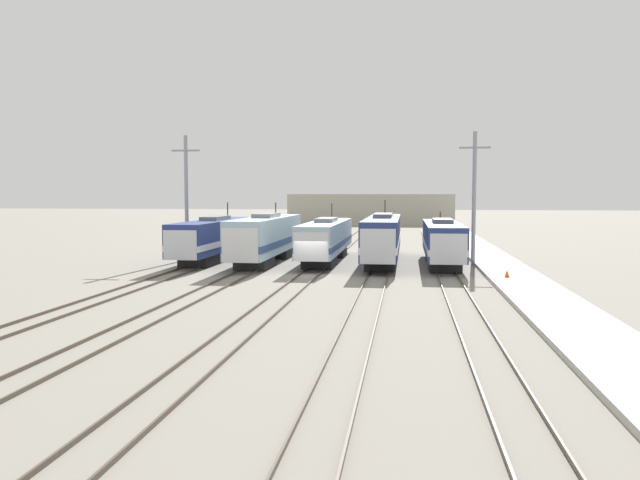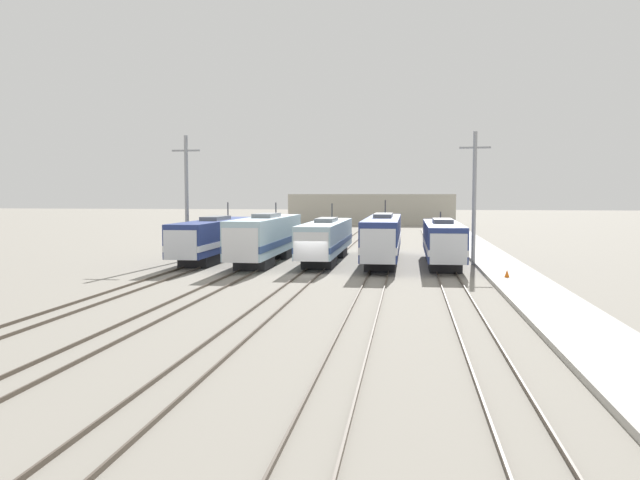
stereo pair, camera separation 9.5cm
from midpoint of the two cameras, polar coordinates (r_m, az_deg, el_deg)
name	(u,v)px [view 2 (the right image)]	position (r m, az deg, el deg)	size (l,w,h in m)	color
ground_plane	(310,274)	(46.92, -0.83, -3.17)	(400.00, 400.00, 0.00)	gray
rail_pair_far_left	(181,271)	(49.49, -12.53, -2.80)	(1.50, 120.00, 0.15)	#4C4238
rail_pair_center_left	(245,272)	(47.95, -6.84, -2.95)	(1.51, 120.00, 0.15)	#4C4238
rail_pair_center	(310,273)	(46.91, -0.83, -3.08)	(1.51, 120.00, 0.15)	#4C4238
rail_pair_center_right	(378,275)	(46.40, 5.38, -3.18)	(1.51, 120.00, 0.15)	#4C4238
rail_pair_far_right	(448,276)	(46.44, 11.66, -3.24)	(1.50, 120.00, 0.15)	#4C4238
locomotive_far_left	(214,238)	(57.10, -9.64, 0.19)	(2.95, 18.04, 5.24)	black
locomotive_center_left	(265,238)	(54.51, -4.96, 0.20)	(3.06, 17.74, 5.25)	#232326
locomotive_center	(326,239)	(55.42, 0.59, 0.07)	(2.96, 18.24, 5.15)	#232326
locomotive_center_right	(383,238)	(54.68, 5.82, 0.20)	(2.86, 20.02, 5.48)	black
locomotive_far_right	(443,242)	(53.51, 11.20, -0.14)	(2.93, 16.74, 4.45)	black
catenary_tower_left	(187,196)	(58.19, -12.05, 3.97)	(2.62, 0.34, 11.34)	gray
catenary_tower_right	(474,196)	(54.93, 13.97, 3.93)	(2.62, 0.34, 11.34)	gray
platform	(514,276)	(46.96, 17.37, -3.19)	(4.00, 120.00, 0.27)	#A8A59E
traffic_cone	(507,274)	(45.17, 16.79, -2.95)	(0.36, 0.36, 0.52)	orange
depot_building	(372,209)	(126.35, 4.78, 2.83)	(32.66, 9.30, 6.05)	#B2AD9E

